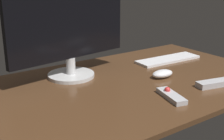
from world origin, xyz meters
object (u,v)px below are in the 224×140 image
at_px(computer_mouse, 162,74).
at_px(monitor, 69,32).
at_px(media_remote, 171,95).
at_px(tv_remote, 217,83).
at_px(keyboard, 168,59).

bearing_deg(computer_mouse, monitor, 145.91).
bearing_deg(media_remote, monitor, 38.71).
relative_size(monitor, computer_mouse, 5.53).
bearing_deg(media_remote, tv_remote, -79.18).
xyz_separation_m(monitor, keyboard, (0.57, -0.07, -0.21)).
bearing_deg(monitor, keyboard, -13.93).
xyz_separation_m(monitor, media_remote, (0.20, -0.45, -0.21)).
distance_m(monitor, keyboard, 0.61).
distance_m(computer_mouse, media_remote, 0.24).
height_order(media_remote, tv_remote, media_remote).
height_order(keyboard, tv_remote, tv_remote).
bearing_deg(tv_remote, keyboard, 88.03).
bearing_deg(monitor, computer_mouse, -43.88).
height_order(computer_mouse, tv_remote, computer_mouse).
distance_m(monitor, computer_mouse, 0.47).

